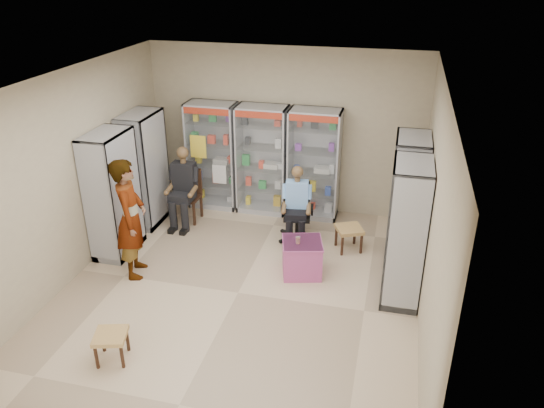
% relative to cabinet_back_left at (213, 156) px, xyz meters
% --- Properties ---
extents(floor, '(6.00, 6.00, 0.00)m').
position_rel_cabinet_back_left_xyz_m(floor, '(1.30, -2.73, -1.00)').
color(floor, '#C5AB89').
rests_on(floor, ground).
extents(room_shell, '(5.02, 6.02, 3.01)m').
position_rel_cabinet_back_left_xyz_m(room_shell, '(1.30, -2.73, 0.97)').
color(room_shell, tan).
rests_on(room_shell, ground).
extents(cabinet_back_left, '(0.90, 0.50, 2.00)m').
position_rel_cabinet_back_left_xyz_m(cabinet_back_left, '(0.00, 0.00, 0.00)').
color(cabinet_back_left, silver).
rests_on(cabinet_back_left, floor).
extents(cabinet_back_mid, '(0.90, 0.50, 2.00)m').
position_rel_cabinet_back_left_xyz_m(cabinet_back_mid, '(0.95, 0.00, 0.00)').
color(cabinet_back_mid, '#B1B4B8').
rests_on(cabinet_back_mid, floor).
extents(cabinet_back_right, '(0.90, 0.50, 2.00)m').
position_rel_cabinet_back_left_xyz_m(cabinet_back_right, '(1.90, 0.00, 0.00)').
color(cabinet_back_right, '#AAADB2').
rests_on(cabinet_back_right, floor).
extents(cabinet_right_far, '(0.90, 0.50, 2.00)m').
position_rel_cabinet_back_left_xyz_m(cabinet_right_far, '(3.53, -1.13, 0.00)').
color(cabinet_right_far, '#AEB0B6').
rests_on(cabinet_right_far, floor).
extents(cabinet_right_near, '(0.90, 0.50, 2.00)m').
position_rel_cabinet_back_left_xyz_m(cabinet_right_near, '(3.53, -2.23, 0.00)').
color(cabinet_right_near, '#AFB1B6').
rests_on(cabinet_right_near, floor).
extents(cabinet_left_far, '(0.90, 0.50, 2.00)m').
position_rel_cabinet_back_left_xyz_m(cabinet_left_far, '(-0.93, -0.93, 0.00)').
color(cabinet_left_far, silver).
rests_on(cabinet_left_far, floor).
extents(cabinet_left_near, '(0.90, 0.50, 2.00)m').
position_rel_cabinet_back_left_xyz_m(cabinet_left_near, '(-0.93, -2.03, 0.00)').
color(cabinet_left_near, silver).
rests_on(cabinet_left_near, floor).
extents(wooden_chair, '(0.42, 0.42, 0.94)m').
position_rel_cabinet_back_left_xyz_m(wooden_chair, '(-0.25, -0.73, -0.53)').
color(wooden_chair, black).
rests_on(wooden_chair, floor).
extents(seated_customer, '(0.44, 0.60, 1.34)m').
position_rel_cabinet_back_left_xyz_m(seated_customer, '(-0.25, -0.78, -0.33)').
color(seated_customer, black).
rests_on(seated_customer, floor).
extents(office_chair, '(0.62, 0.62, 0.99)m').
position_rel_cabinet_back_left_xyz_m(office_chair, '(1.80, -0.97, -0.50)').
color(office_chair, black).
rests_on(office_chair, floor).
extents(seated_shopkeeper, '(0.50, 0.63, 1.26)m').
position_rel_cabinet_back_left_xyz_m(seated_shopkeeper, '(1.80, -1.02, -0.37)').
color(seated_shopkeeper, '#659BC9').
rests_on(seated_shopkeeper, floor).
extents(pink_trunk, '(0.68, 0.67, 0.54)m').
position_rel_cabinet_back_left_xyz_m(pink_trunk, '(2.08, -2.00, -0.73)').
color(pink_trunk, '#BF4C9B').
rests_on(pink_trunk, floor).
extents(tea_glass, '(0.07, 0.07, 0.11)m').
position_rel_cabinet_back_left_xyz_m(tea_glass, '(2.03, -2.06, -0.40)').
color(tea_glass, '#5A1E07').
rests_on(tea_glass, pink_trunk).
extents(woven_stool_a, '(0.53, 0.53, 0.40)m').
position_rel_cabinet_back_left_xyz_m(woven_stool_a, '(2.69, -1.11, -0.80)').
color(woven_stool_a, '#A26F44').
rests_on(woven_stool_a, floor).
extents(woven_stool_b, '(0.46, 0.46, 0.37)m').
position_rel_cabinet_back_left_xyz_m(woven_stool_b, '(0.26, -4.40, -0.81)').
color(woven_stool_b, '#A87147').
rests_on(woven_stool_b, floor).
extents(standing_man, '(0.62, 0.77, 1.84)m').
position_rel_cabinet_back_left_xyz_m(standing_man, '(-0.35, -2.58, -0.08)').
color(standing_man, '#939496').
rests_on(standing_man, floor).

